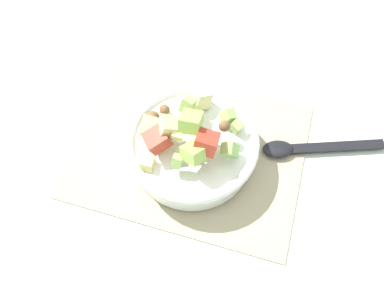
{
  "coord_description": "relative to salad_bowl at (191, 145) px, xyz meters",
  "views": [
    {
      "loc": [
        -0.11,
        0.36,
        0.66
      ],
      "look_at": [
        -0.01,
        0.01,
        0.05
      ],
      "focal_mm": 38.73,
      "sensor_mm": 36.0,
      "label": 1
    }
  ],
  "objects": [
    {
      "name": "serving_spoon",
      "position": [
        -0.19,
        -0.07,
        -0.03
      ],
      "size": [
        0.22,
        0.1,
        0.01
      ],
      "color": "black",
      "rests_on": "placemat"
    },
    {
      "name": "ground_plane",
      "position": [
        0.01,
        -0.01,
        -0.04
      ],
      "size": [
        2.4,
        2.4,
        0.0
      ],
      "primitive_type": "plane",
      "color": "silver"
    },
    {
      "name": "placemat",
      "position": [
        0.01,
        -0.01,
        -0.04
      ],
      "size": [
        0.41,
        0.32,
        0.01
      ],
      "primitive_type": "cube",
      "color": "tan",
      "rests_on": "ground_plane"
    },
    {
      "name": "salad_bowl",
      "position": [
        0.0,
        0.0,
        0.0
      ],
      "size": [
        0.23,
        0.23,
        0.13
      ],
      "color": "white",
      "rests_on": "placemat"
    }
  ]
}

